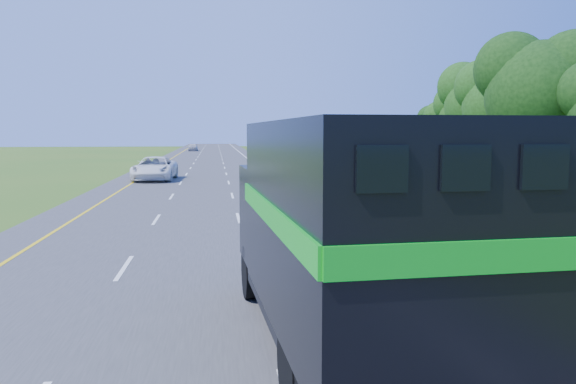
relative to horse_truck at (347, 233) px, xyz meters
name	(u,v)px	position (x,y,z in m)	size (l,w,h in m)	color
road	(207,172)	(-3.03, 46.06, -2.19)	(15.00, 260.00, 0.04)	#38383A
lane_markings	(207,172)	(-3.03, 46.06, -2.17)	(11.15, 260.00, 0.01)	yellow
horse_truck	(347,233)	(0.00, 0.00, 0.00)	(3.31, 9.32, 4.07)	black
white_suv	(155,168)	(-7.07, 37.12, -1.23)	(3.13, 6.79, 1.89)	white
far_car	(193,147)	(-6.66, 106.96, -1.39)	(1.86, 4.63, 1.58)	#AEAFB5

